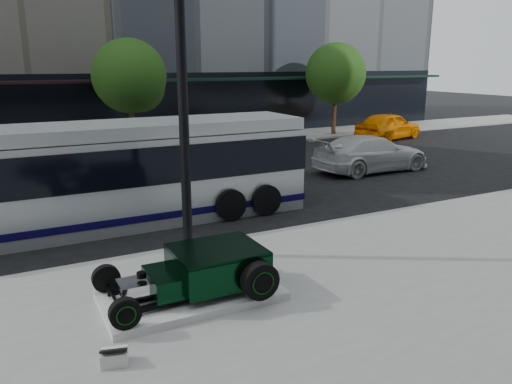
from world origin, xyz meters
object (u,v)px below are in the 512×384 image
transit_bus (102,175)px  yellow_taxi (388,126)px  lamppost (183,109)px  white_sedan (371,153)px  hot_rod (207,268)px

transit_bus → yellow_taxi: bearing=25.7°
lamppost → white_sedan: bearing=29.4°
transit_bus → yellow_taxi: transit_bus is taller
hot_rod → lamppost: (0.40, 2.22, 2.88)m
yellow_taxi → hot_rod: bearing=114.5°
hot_rod → yellow_taxi: 23.29m
hot_rod → lamppost: bearing=79.7°
yellow_taxi → white_sedan: bearing=118.7°
white_sedan → lamppost: bearing=118.6°
transit_bus → white_sedan: size_ratio=2.26×
white_sedan → yellow_taxi: (6.98, 6.74, 0.06)m
hot_rod → transit_bus: bearing=97.9°
yellow_taxi → lamppost: bearing=110.6°
white_sedan → transit_bus: bearing=100.3°
lamppost → white_sedan: (10.52, 5.93, -2.80)m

